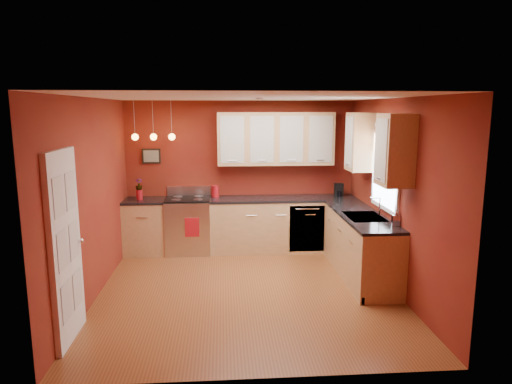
{
  "coord_description": "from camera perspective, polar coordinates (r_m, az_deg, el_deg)",
  "views": [
    {
      "loc": [
        -0.31,
        -5.92,
        2.45
      ],
      "look_at": [
        0.19,
        1.0,
        1.19
      ],
      "focal_mm": 32.0,
      "sensor_mm": 36.0,
      "label": 1
    }
  ],
  "objects": [
    {
      "name": "dish_towel",
      "position": [
        7.66,
        -7.99,
        -4.4
      ],
      "size": [
        0.23,
        0.02,
        0.32
      ],
      "primitive_type": "cube",
      "color": "#A5111A",
      "rests_on": "gas_range"
    },
    {
      "name": "wall_back",
      "position": [
        8.11,
        -1.94,
        2.14
      ],
      "size": [
        4.0,
        0.02,
        2.6
      ],
      "primitive_type": "cube",
      "color": "maroon",
      "rests_on": "floor"
    },
    {
      "name": "wall_left",
      "position": [
        6.26,
        -19.74,
        -0.89
      ],
      "size": [
        0.02,
        4.2,
        2.6
      ],
      "primitive_type": "cube",
      "color": "maroon",
      "rests_on": "floor"
    },
    {
      "name": "upper_cabinets_back",
      "position": [
        7.91,
        2.46,
        6.67
      ],
      "size": [
        2.0,
        0.35,
        0.9
      ],
      "primitive_type": "cube",
      "color": "tan",
      "rests_on": "wall_back"
    },
    {
      "name": "base_cabinets_back_left",
      "position": [
        8.09,
        -13.61,
        -4.32
      ],
      "size": [
        0.7,
        0.6,
        0.9
      ],
      "primitive_type": "cube",
      "color": "tan",
      "rests_on": "floor"
    },
    {
      "name": "counter_back_left",
      "position": [
        7.98,
        -13.75,
        -1.05
      ],
      "size": [
        0.7,
        0.62,
        0.04
      ],
      "primitive_type": "cube",
      "color": "black",
      "rests_on": "base_cabinets_back_left"
    },
    {
      "name": "pendant_lights",
      "position": [
        7.77,
        -12.69,
        6.79
      ],
      "size": [
        0.71,
        0.11,
        0.66
      ],
      "color": "gray",
      "rests_on": "ceiling"
    },
    {
      "name": "wall_front",
      "position": [
        4.0,
        0.48,
        -6.4
      ],
      "size": [
        4.0,
        0.02,
        2.6
      ],
      "primitive_type": "cube",
      "color": "maroon",
      "rests_on": "floor"
    },
    {
      "name": "dishwasher_front",
      "position": [
        7.82,
        6.38,
        -4.58
      ],
      "size": [
        0.6,
        0.02,
        0.8
      ],
      "primitive_type": "cube",
      "color": "silver",
      "rests_on": "base_cabinets_back_right"
    },
    {
      "name": "floor",
      "position": [
        6.41,
        -1.1,
        -12.16
      ],
      "size": [
        4.2,
        4.2,
        0.0
      ],
      "primitive_type": "plane",
      "color": "brown",
      "rests_on": "ground"
    },
    {
      "name": "red_canister",
      "position": [
        7.98,
        -5.11,
        0.1
      ],
      "size": [
        0.14,
        0.14,
        0.2
      ],
      "color": "#A5111A",
      "rests_on": "counter_back_right"
    },
    {
      "name": "sink",
      "position": [
        6.72,
        13.41,
        -3.2
      ],
      "size": [
        0.5,
        0.7,
        0.33
      ],
      "color": "gray",
      "rests_on": "counter_right"
    },
    {
      "name": "wall_right",
      "position": [
        6.46,
        16.87,
        -0.4
      ],
      "size": [
        0.02,
        4.2,
        2.6
      ],
      "primitive_type": "cube",
      "color": "maroon",
      "rests_on": "floor"
    },
    {
      "name": "counter_right",
      "position": [
        6.85,
        13.02,
        -2.87
      ],
      "size": [
        0.62,
        2.1,
        0.04
      ],
      "primitive_type": "cube",
      "color": "black",
      "rests_on": "base_cabinets_right"
    },
    {
      "name": "wall_picture",
      "position": [
        8.13,
        -12.96,
        4.39
      ],
      "size": [
        0.32,
        0.03,
        0.26
      ],
      "primitive_type": "cube",
      "color": "black",
      "rests_on": "wall_back"
    },
    {
      "name": "upper_cabinets_right",
      "position": [
        6.62,
        14.74,
        5.63
      ],
      "size": [
        0.35,
        1.95,
        0.9
      ],
      "primitive_type": "cube",
      "color": "tan",
      "rests_on": "wall_right"
    },
    {
      "name": "base_cabinets_back_right",
      "position": [
        8.04,
        3.4,
        -4.12
      ],
      "size": [
        2.54,
        0.6,
        0.9
      ],
      "primitive_type": "cube",
      "color": "tan",
      "rests_on": "floor"
    },
    {
      "name": "counter_back_right",
      "position": [
        7.94,
        3.44,
        -0.83
      ],
      "size": [
        2.54,
        0.62,
        0.04
      ],
      "primitive_type": "cube",
      "color": "black",
      "rests_on": "base_cabinets_back_right"
    },
    {
      "name": "red_vase",
      "position": [
        7.97,
        -14.37,
        -0.33
      ],
      "size": [
        0.11,
        0.11,
        0.17
      ],
      "primitive_type": "cylinder",
      "color": "#A5111A",
      "rests_on": "counter_back_left"
    },
    {
      "name": "ceiling",
      "position": [
        5.93,
        -1.19,
        11.75
      ],
      "size": [
        4.0,
        4.2,
        0.02
      ],
      "primitive_type": "cube",
      "color": "white",
      "rests_on": "wall_back"
    },
    {
      "name": "flowers",
      "position": [
        7.94,
        -14.42,
        0.87
      ],
      "size": [
        0.13,
        0.13,
        0.21
      ],
      "primitive_type": "imported",
      "rotation": [
        0.0,
        0.0,
        0.14
      ],
      "color": "#A5111A",
      "rests_on": "red_vase"
    },
    {
      "name": "door_left_wall",
      "position": [
        5.2,
        -22.72,
        -6.41
      ],
      "size": [
        0.12,
        0.82,
        2.05
      ],
      "color": "white",
      "rests_on": "floor"
    },
    {
      "name": "window",
      "position": [
        6.67,
        15.92,
        3.35
      ],
      "size": [
        0.06,
        1.02,
        1.22
      ],
      "color": "white",
      "rests_on": "wall_right"
    },
    {
      "name": "coffee_maker",
      "position": [
        8.15,
        10.3,
        0.21
      ],
      "size": [
        0.18,
        0.17,
        0.23
      ],
      "rotation": [
        0.0,
        0.0,
        -0.14
      ],
      "color": "black",
      "rests_on": "counter_back_right"
    },
    {
      "name": "base_cabinets_right",
      "position": [
        6.97,
        12.87,
        -6.63
      ],
      "size": [
        0.6,
        2.1,
        0.9
      ],
      "primitive_type": "cube",
      "color": "tan",
      "rests_on": "floor"
    },
    {
      "name": "soap_pump",
      "position": [
        6.28,
        17.09,
        -3.07
      ],
      "size": [
        0.12,
        0.12,
        0.22
      ],
      "primitive_type": "imported",
      "rotation": [
        0.0,
        0.0,
        -0.21
      ],
      "color": "silver",
      "rests_on": "counter_right"
    },
    {
      "name": "gas_range",
      "position": [
        7.99,
        -8.44,
        -4.08
      ],
      "size": [
        0.76,
        0.64,
        1.11
      ],
      "color": "silver",
      "rests_on": "floor"
    }
  ]
}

